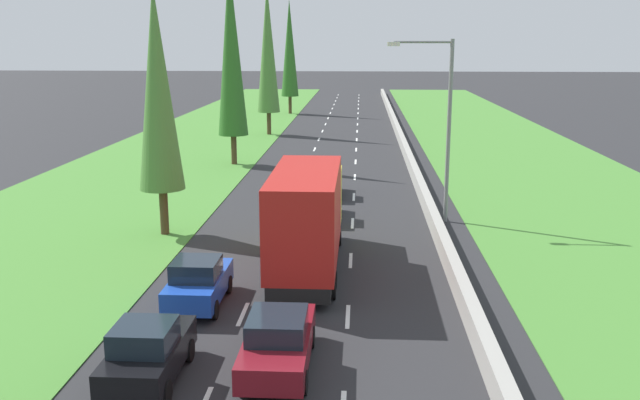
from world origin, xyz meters
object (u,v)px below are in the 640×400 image
maroon_sedan_centre_lane (278,341)px  poplar_tree_fourth (268,49)px  white_hatchback_centre_lane (321,203)px  blue_hatchback_left_lane (198,282)px  grey_hatchback_centre_lane (326,182)px  poplar_tree_fifth (290,49)px  street_light_mast (442,118)px  red_box_truck_centre_lane (308,217)px  black_hatchback_left_lane (148,352)px  poplar_tree_third (231,49)px  poplar_tree_second (158,89)px

maroon_sedan_centre_lane → poplar_tree_fourth: 49.89m
white_hatchback_centre_lane → blue_hatchback_left_lane: bearing=-106.0°
grey_hatchback_centre_lane → poplar_tree_fifth: (-6.81, 46.55, 7.14)m
white_hatchback_centre_lane → street_light_mast: street_light_mast is taller
white_hatchback_centre_lane → red_box_truck_centre_lane: bearing=-90.3°
white_hatchback_centre_lane → blue_hatchback_left_lane: 12.67m
black_hatchback_left_lane → poplar_tree_third: 34.21m
poplar_tree_third → poplar_tree_fourth: bearing=88.6°
red_box_truck_centre_lane → grey_hatchback_centre_lane: bearing=89.9°
white_hatchback_centre_lane → poplar_tree_third: 18.72m
maroon_sedan_centre_lane → street_light_mast: (6.17, 16.51, 4.42)m
grey_hatchback_centre_lane → poplar_tree_fifth: size_ratio=0.28×
black_hatchback_left_lane → poplar_tree_fourth: (-3.31, 49.83, 7.33)m
poplar_tree_fifth → street_light_mast: bearing=-76.2°
black_hatchback_left_lane → street_light_mast: 20.37m
maroon_sedan_centre_lane → grey_hatchback_centre_lane: 22.11m
blue_hatchback_left_lane → poplar_tree_fifth: (-3.34, 64.12, 7.14)m
black_hatchback_left_lane → street_light_mast: size_ratio=0.43×
white_hatchback_centre_lane → maroon_sedan_centre_lane: bearing=-90.7°
poplar_tree_third → street_light_mast: 20.79m
poplar_tree_fourth → red_box_truck_centre_lane: bearing=-80.4°
blue_hatchback_left_lane → poplar_tree_fourth: size_ratio=0.27×
poplar_tree_fifth → street_light_mast: size_ratio=1.54×
blue_hatchback_left_lane → black_hatchback_left_lane: bearing=-90.9°
grey_hatchback_centre_lane → red_box_truck_centre_lane: bearing=-90.1°
poplar_tree_second → street_light_mast: bearing=13.8°
red_box_truck_centre_lane → poplar_tree_fourth: (-6.85, 40.41, 5.98)m
poplar_tree_third → poplar_tree_fifth: size_ratio=1.05×
white_hatchback_centre_lane → poplar_tree_fourth: 33.72m
maroon_sedan_centre_lane → poplar_tree_third: size_ratio=0.31×
poplar_tree_second → maroon_sedan_centre_lane: bearing=-62.4°
white_hatchback_centre_lane → blue_hatchback_left_lane: size_ratio=1.00×
grey_hatchback_centre_lane → street_light_mast: 9.29m
red_box_truck_centre_lane → poplar_tree_fourth: poplar_tree_fourth is taller
maroon_sedan_centre_lane → blue_hatchback_left_lane: blue_hatchback_left_lane is taller
grey_hatchback_centre_lane → poplar_tree_fifth: 47.58m
poplar_tree_fourth → poplar_tree_third: bearing=-91.4°
black_hatchback_left_lane → poplar_tree_second: bearing=104.1°
black_hatchback_left_lane → poplar_tree_second: poplar_tree_second is taller
poplar_tree_third → street_light_mast: size_ratio=1.62×
poplar_tree_second → poplar_tree_fifth: bearing=89.7°
red_box_truck_centre_lane → street_light_mast: size_ratio=1.04×
grey_hatchback_centre_lane → poplar_tree_second: poplar_tree_second is taller
poplar_tree_third → black_hatchback_left_lane: bearing=-83.6°
red_box_truck_centre_lane → grey_hatchback_centre_lane: (0.02, 13.62, -1.35)m
maroon_sedan_centre_lane → red_box_truck_centre_lane: size_ratio=0.48×
grey_hatchback_centre_lane → poplar_tree_second: size_ratio=0.34×
blue_hatchback_left_lane → poplar_tree_fourth: 45.09m
maroon_sedan_centre_lane → blue_hatchback_left_lane: bearing=125.9°
grey_hatchback_centre_lane → poplar_tree_fifth: bearing=98.3°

